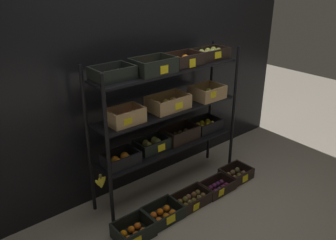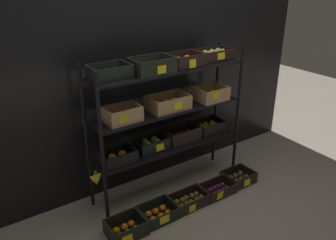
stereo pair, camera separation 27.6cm
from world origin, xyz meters
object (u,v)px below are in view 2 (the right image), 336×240
object	(u,v)px
display_rack	(169,107)
crate_ground_left_tangerine	(158,214)
crate_ground_rightmost_kiwi	(238,178)
crate_ground_plum	(217,190)
crate_ground_tangerine	(126,229)
crate_ground_kiwi	(189,201)

from	to	relation	value
display_rack	crate_ground_left_tangerine	world-z (taller)	display_rack
crate_ground_left_tangerine	crate_ground_rightmost_kiwi	size ratio (longest dim) A/B	1.06
crate_ground_left_tangerine	crate_ground_plum	world-z (taller)	crate_ground_left_tangerine
crate_ground_tangerine	crate_ground_left_tangerine	bearing A→B (deg)	4.34
display_rack	crate_ground_tangerine	size ratio (longest dim) A/B	5.12
crate_ground_left_tangerine	crate_ground_plum	distance (m)	0.68
crate_ground_left_tangerine	crate_ground_rightmost_kiwi	bearing A→B (deg)	0.37
crate_ground_rightmost_kiwi	crate_ground_left_tangerine	bearing A→B (deg)	-179.63
crate_ground_kiwi	crate_ground_plum	world-z (taller)	crate_ground_kiwi
crate_ground_kiwi	crate_ground_rightmost_kiwi	distance (m)	0.66
crate_ground_tangerine	crate_ground_plum	size ratio (longest dim) A/B	0.89
crate_ground_tangerine	crate_ground_kiwi	bearing A→B (deg)	1.46
crate_ground_tangerine	crate_ground_left_tangerine	xyz separation A→B (m)	(0.34, 0.03, -0.01)
display_rack	crate_ground_tangerine	bearing A→B (deg)	-151.87
crate_ground_left_tangerine	crate_ground_plum	xyz separation A→B (m)	(0.68, -0.02, -0.00)
crate_ground_left_tangerine	crate_ground_rightmost_kiwi	xyz separation A→B (m)	(1.01, 0.01, 0.00)
crate_ground_plum	crate_ground_kiwi	bearing A→B (deg)	178.03
display_rack	crate_ground_rightmost_kiwi	bearing A→B (deg)	-26.95
crate_ground_plum	crate_ground_rightmost_kiwi	bearing A→B (deg)	4.64
crate_ground_tangerine	crate_ground_left_tangerine	distance (m)	0.34
crate_ground_plum	crate_ground_rightmost_kiwi	xyz separation A→B (m)	(0.32, 0.03, 0.01)
crate_ground_kiwi	crate_ground_plum	xyz separation A→B (m)	(0.34, -0.01, -0.01)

